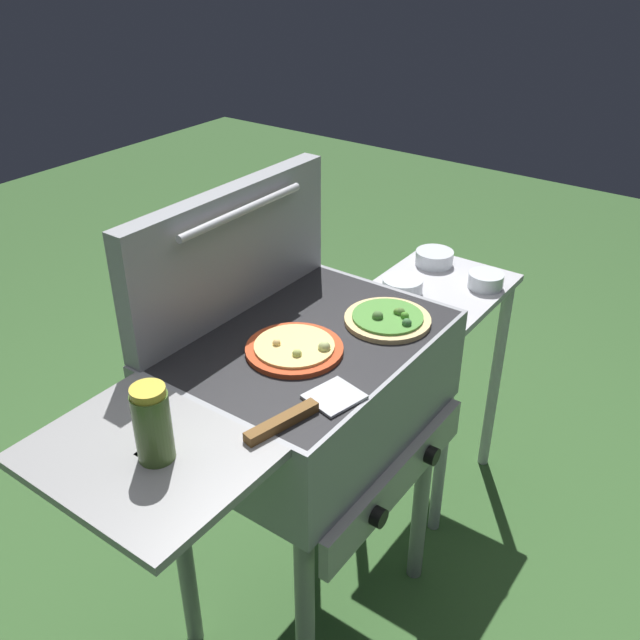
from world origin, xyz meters
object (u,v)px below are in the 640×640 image
at_px(spatula, 304,411).
at_px(topping_bowl_near, 402,286).
at_px(sauce_jar, 153,424).
at_px(topping_bowl_middle, 434,258).
at_px(pizza_veggie, 388,319).
at_px(topping_bowl_far, 486,281).
at_px(prep_table, 433,346).
at_px(grill, 305,393).
at_px(pizza_cheese, 295,348).

bearing_deg(spatula, topping_bowl_near, 16.42).
relative_size(sauce_jar, topping_bowl_middle, 1.23).
bearing_deg(topping_bowl_middle, spatula, -166.33).
xyz_separation_m(pizza_veggie, sauce_jar, (-0.63, 0.09, 0.06)).
relative_size(pizza_veggie, topping_bowl_far, 1.92).
bearing_deg(prep_table, spatula, -169.58).
bearing_deg(pizza_veggie, grill, 148.22).
relative_size(grill, spatula, 3.61).
bearing_deg(pizza_veggie, prep_table, 12.79).
distance_m(sauce_jar, topping_bowl_middle, 1.28).
relative_size(spatula, topping_bowl_middle, 2.23).
distance_m(grill, topping_bowl_near, 0.58).
relative_size(pizza_cheese, topping_bowl_near, 1.78).
height_order(pizza_cheese, topping_bowl_middle, pizza_cheese).
bearing_deg(pizza_cheese, topping_bowl_far, -7.07).
bearing_deg(topping_bowl_middle, topping_bowl_near, -176.25).
xyz_separation_m(spatula, topping_bowl_far, (0.96, 0.05, -0.14)).
distance_m(spatula, topping_bowl_middle, 1.05).
height_order(pizza_veggie, prep_table, pizza_veggie).
bearing_deg(topping_bowl_far, sauce_jar, 175.84).
bearing_deg(spatula, sauce_jar, 151.06).
bearing_deg(topping_bowl_near, topping_bowl_far, -46.10).
height_order(pizza_veggie, topping_bowl_near, pizza_veggie).
distance_m(pizza_cheese, spatula, 0.22).
bearing_deg(prep_table, topping_bowl_far, -57.16).
height_order(grill, sauce_jar, sauce_jar).
xyz_separation_m(pizza_cheese, pizza_veggie, (0.23, -0.10, 0.00)).
xyz_separation_m(grill, topping_bowl_middle, (0.80, 0.09, 0.02)).
height_order(prep_table, topping_bowl_far, topping_bowl_far).
distance_m(prep_table, topping_bowl_near, 0.27).
distance_m(grill, topping_bowl_far, 0.76).
height_order(topping_bowl_far, topping_bowl_middle, same).
bearing_deg(topping_bowl_middle, pizza_cheese, -173.34).
distance_m(pizza_cheese, topping_bowl_far, 0.82).
bearing_deg(topping_bowl_near, pizza_veggie, -155.44).
xyz_separation_m(pizza_cheese, topping_bowl_middle, (0.85, 0.10, -0.14)).
bearing_deg(topping_bowl_near, pizza_cheese, -172.29).
height_order(pizza_veggie, topping_bowl_middle, pizza_veggie).
bearing_deg(sauce_jar, topping_bowl_far, -4.16).
height_order(sauce_jar, topping_bowl_near, sauce_jar).
bearing_deg(pizza_veggie, topping_bowl_far, -0.21).
bearing_deg(sauce_jar, pizza_veggie, -7.70).
relative_size(grill, topping_bowl_near, 8.06).
xyz_separation_m(topping_bowl_far, topping_bowl_middle, (0.05, 0.20, -0.00)).
bearing_deg(prep_table, topping_bowl_near, 146.30).
relative_size(pizza_veggie, prep_table, 0.27).
bearing_deg(sauce_jar, prep_table, 1.39).
xyz_separation_m(pizza_cheese, spatula, (-0.16, -0.15, -0.00)).
bearing_deg(grill, pizza_cheese, -166.77).
xyz_separation_m(pizza_cheese, sauce_jar, (-0.41, -0.01, 0.06)).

